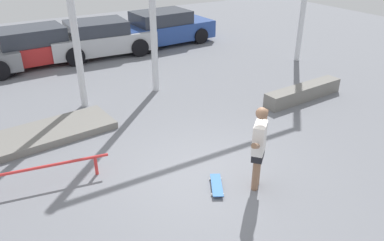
{
  "coord_description": "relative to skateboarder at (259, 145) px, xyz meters",
  "views": [
    {
      "loc": [
        -3.57,
        -5.4,
        4.6
      ],
      "look_at": [
        0.26,
        1.05,
        0.79
      ],
      "focal_mm": 35.0,
      "sensor_mm": 36.0,
      "label": 1
    }
  ],
  "objects": [
    {
      "name": "ground_plane",
      "position": [
        -0.65,
        0.79,
        -0.97
      ],
      "size": [
        36.0,
        36.0,
        0.0
      ],
      "primitive_type": "plane",
      "color": "slate"
    },
    {
      "name": "skateboarder",
      "position": [
        0.0,
        0.0,
        0.0
      ],
      "size": [
        1.22,
        1.08,
        1.75
      ],
      "rotation": [
        0.0,
        0.0,
        0.72
      ],
      "color": "#8C664C",
      "rests_on": "ground_plane"
    },
    {
      "name": "skateboard",
      "position": [
        -0.69,
        0.36,
        -0.91
      ],
      "size": [
        0.55,
        0.76,
        0.08
      ],
      "rotation": [
        0.0,
        0.0,
        1.06
      ],
      "color": "#2D66B2",
      "rests_on": "ground_plane"
    },
    {
      "name": "grind_box",
      "position": [
        4.05,
        2.69,
        -0.75
      ],
      "size": [
        2.87,
        0.63,
        0.43
      ],
      "primitive_type": "cube",
      "rotation": [
        0.0,
        0.0,
        0.06
      ],
      "color": "slate",
      "rests_on": "ground_plane"
    },
    {
      "name": "manual_pad",
      "position": [
        -3.04,
        4.28,
        -0.88
      ],
      "size": [
        3.12,
        1.61,
        0.18
      ],
      "primitive_type": "cube",
      "rotation": [
        0.0,
        0.0,
        0.1
      ],
      "color": "slate",
      "rests_on": "ground_plane"
    },
    {
      "name": "grind_rail",
      "position": [
        -3.81,
        2.24,
        -0.6
      ],
      "size": [
        2.95,
        0.55,
        0.46
      ],
      "rotation": [
        0.0,
        0.0,
        -0.17
      ],
      "color": "red",
      "rests_on": "ground_plane"
    },
    {
      "name": "parked_car_red",
      "position": [
        -2.21,
        10.35,
        -0.29
      ],
      "size": [
        4.33,
        2.09,
        1.42
      ],
      "rotation": [
        0.0,
        0.0,
        0.06
      ],
      "color": "red",
      "rests_on": "ground_plane"
    },
    {
      "name": "parked_car_silver",
      "position": [
        0.26,
        10.23,
        -0.27
      ],
      "size": [
        4.26,
        2.15,
        1.42
      ],
      "rotation": [
        0.0,
        0.0,
        -0.05
      ],
      "color": "#B7BABF",
      "rests_on": "ground_plane"
    },
    {
      "name": "parked_car_blue",
      "position": [
        3.27,
        10.47,
        -0.26
      ],
      "size": [
        4.46,
        2.18,
        1.47
      ],
      "rotation": [
        0.0,
        0.0,
        0.06
      ],
      "color": "#284793",
      "rests_on": "ground_plane"
    }
  ]
}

